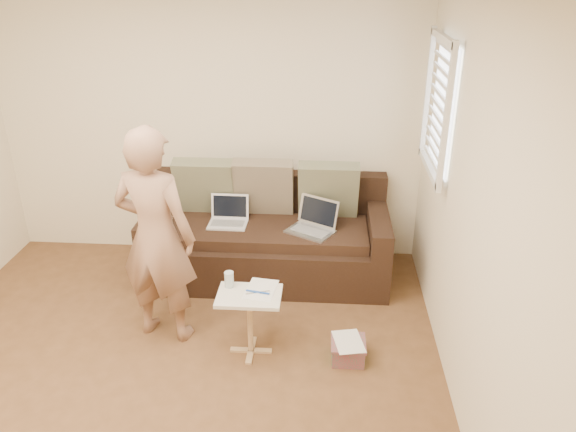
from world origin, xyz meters
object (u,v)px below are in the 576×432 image
object	(u,v)px
sofa	(267,233)
side_table	(250,324)
laptop_white	(228,225)
striped_box	(348,350)
drinking_glass	(229,279)
person	(156,237)
laptop_silver	(310,232)

from	to	relation	value
sofa	side_table	world-z (taller)	sofa
laptop_white	side_table	world-z (taller)	laptop_white
striped_box	sofa	bearing A→B (deg)	120.92
laptop_white	striped_box	xyz separation A→B (m)	(1.08, -1.16, -0.44)
drinking_glass	striped_box	distance (m)	1.03
sofa	person	xyz separation A→B (m)	(-0.72, -0.97, 0.43)
side_table	striped_box	bearing A→B (deg)	-2.91
drinking_glass	side_table	bearing A→B (deg)	-31.38
person	side_table	size ratio (longest dim) A/B	3.33
laptop_silver	side_table	distance (m)	1.13
laptop_silver	side_table	xyz separation A→B (m)	(-0.41, -1.02, -0.26)
drinking_glass	striped_box	world-z (taller)	drinking_glass
sofa	drinking_glass	size ratio (longest dim) A/B	18.33
side_table	striped_box	xyz separation A→B (m)	(0.73, -0.04, -0.18)
sofa	laptop_white	distance (m)	0.37
drinking_glass	striped_box	bearing A→B (deg)	-8.57
laptop_white	drinking_glass	size ratio (longest dim) A/B	2.89
laptop_silver	drinking_glass	xyz separation A→B (m)	(-0.57, -0.93, 0.05)
person	side_table	world-z (taller)	person
laptop_silver	side_table	size ratio (longest dim) A/B	0.76
side_table	person	bearing A→B (deg)	164.44
drinking_glass	laptop_silver	bearing A→B (deg)	58.49
person	side_table	xyz separation A→B (m)	(0.71, -0.20, -0.60)
striped_box	drinking_glass	bearing A→B (deg)	171.43
person	striped_box	size ratio (longest dim) A/B	6.68
side_table	laptop_silver	bearing A→B (deg)	68.24
laptop_silver	laptop_white	size ratio (longest dim) A/B	1.13
person	drinking_glass	bearing A→B (deg)	-178.34
laptop_white	side_table	distance (m)	1.20
sofa	laptop_silver	size ratio (longest dim) A/B	5.61
sofa	laptop_white	bearing A→B (deg)	-172.06
sofa	side_table	distance (m)	1.18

